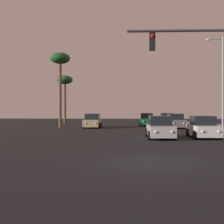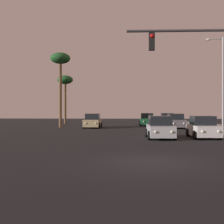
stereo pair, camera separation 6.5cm
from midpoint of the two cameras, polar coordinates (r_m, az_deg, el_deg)
name	(u,v)px [view 1 (the left image)]	position (r m, az deg, el deg)	size (l,w,h in m)	color
ground_plane	(152,162)	(13.29, 7.24, -8.99)	(120.00, 120.00, 0.00)	black
car_white	(203,128)	(24.98, 16.23, -2.80)	(2.04, 4.31, 1.68)	silver
car_red	(167,120)	(42.65, 9.97, -1.43)	(2.04, 4.34, 1.68)	maroon
car_tan	(93,121)	(36.95, -3.64, -1.72)	(2.04, 4.32, 1.68)	tan
car_silver	(160,128)	(23.91, 8.74, -2.93)	(2.04, 4.31, 1.68)	#B7B7BC
car_grey	(175,122)	(37.14, 11.48, -1.71)	(2.04, 4.32, 1.68)	slate
car_green	(147,120)	(42.12, 6.31, -1.45)	(2.04, 4.34, 1.68)	#195933
street_lamp	(222,79)	(31.93, 19.34, 5.73)	(1.74, 0.24, 9.00)	#99999E
palm_tree_mid	(60,63)	(38.26, -9.52, 8.91)	(2.40, 2.40, 8.97)	brown
palm_tree_far	(65,82)	(48.10, -8.66, 5.45)	(2.40, 2.40, 7.35)	brown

